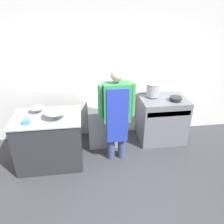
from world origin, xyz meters
TOP-DOWN VIEW (x-y plane):
  - ground_plane at (0.00, 0.00)m, footprint 14.00×14.00m
  - wall_back at (0.00, 1.93)m, footprint 8.00×0.05m
  - prep_counter at (-1.04, 1.05)m, footprint 1.13×0.80m
  - stove at (1.15, 1.52)m, footprint 0.92×0.68m
  - fridge_unit at (-0.05, 1.59)m, footprint 0.62×0.59m
  - person_cook at (0.13, 1.00)m, footprint 0.63×0.24m
  - mixing_bowl at (-0.88, 0.97)m, footprint 0.38×0.38m
  - small_bowl at (-1.22, 1.24)m, footprint 0.25×0.25m
  - plastic_tub at (-1.32, 0.85)m, footprint 0.10×0.10m
  - stock_pot at (0.94, 1.64)m, footprint 0.24×0.24m
  - saute_pan at (1.33, 1.40)m, footprint 0.23×0.23m

SIDE VIEW (x-z plane):
  - ground_plane at x=0.00m, z-range 0.00..0.00m
  - fridge_unit at x=-0.05m, z-range 0.00..0.79m
  - stove at x=1.15m, z-range -0.01..0.93m
  - prep_counter at x=-1.04m, z-range 0.00..0.93m
  - plastic_tub at x=-1.32m, z-range 0.92..1.00m
  - person_cook at x=0.13m, z-range 0.12..1.82m
  - small_bowl at x=-1.22m, z-range 0.92..1.01m
  - saute_pan at x=1.33m, z-range 0.94..1.00m
  - mixing_bowl at x=-0.88m, z-range 0.92..1.05m
  - stock_pot at x=0.94m, z-range 0.94..1.21m
  - wall_back at x=0.00m, z-range 0.00..2.70m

